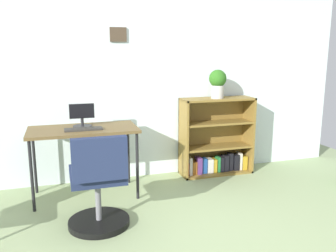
% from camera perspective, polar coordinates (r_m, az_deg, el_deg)
% --- Properties ---
extents(wall_back, '(5.20, 0.12, 2.50)m').
position_cam_1_polar(wall_back, '(4.10, -5.11, 8.92)').
color(wall_back, silver).
rests_on(wall_back, ground_plane).
extents(desk, '(1.07, 0.55, 0.71)m').
position_cam_1_polar(desk, '(3.63, -13.48, -1.26)').
color(desk, brown).
rests_on(desk, ground_plane).
extents(monitor, '(0.25, 0.19, 0.24)m').
position_cam_1_polar(monitor, '(3.66, -13.69, 1.53)').
color(monitor, '#262628').
rests_on(monitor, desk).
extents(keyboard, '(0.36, 0.13, 0.02)m').
position_cam_1_polar(keyboard, '(3.53, -13.47, -0.49)').
color(keyboard, '#33312C').
rests_on(keyboard, desk).
extents(office_chair, '(0.52, 0.55, 0.83)m').
position_cam_1_polar(office_chair, '(3.01, -11.14, -9.85)').
color(office_chair, black).
rests_on(office_chair, ground_plane).
extents(bookshelf_low, '(0.87, 0.30, 0.93)m').
position_cam_1_polar(bookshelf_low, '(4.34, 7.64, -2.42)').
color(bookshelf_low, olive).
rests_on(bookshelf_low, ground_plane).
extents(potted_plant_on_shelf, '(0.20, 0.20, 0.33)m').
position_cam_1_polar(potted_plant_on_shelf, '(4.16, 8.00, 7.00)').
color(potted_plant_on_shelf, '#B7B2A8').
rests_on(potted_plant_on_shelf, bookshelf_low).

